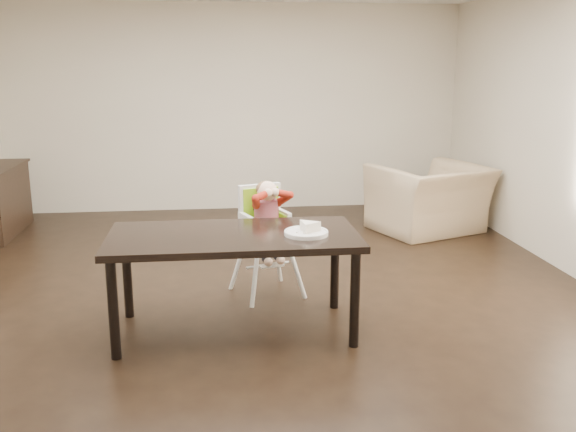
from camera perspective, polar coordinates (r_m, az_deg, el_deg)
name	(u,v)px	position (r m, az deg, el deg)	size (l,w,h in m)	color
ground	(254,300)	(5.47, -3.07, -7.43)	(7.00, 7.00, 0.00)	black
room_walls	(251,75)	(5.11, -3.34, 12.39)	(6.02, 7.02, 2.71)	beige
dining_table	(234,244)	(4.66, -4.84, -2.52)	(1.80, 0.90, 0.75)	black
high_chair	(265,214)	(5.42, -2.02, 0.14)	(0.53, 0.53, 0.99)	white
plate	(307,230)	(4.59, 1.71, -1.28)	(0.36, 0.36, 0.09)	white
armchair	(430,188)	(7.66, 12.51, 2.47)	(1.20, 0.78, 1.05)	tan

